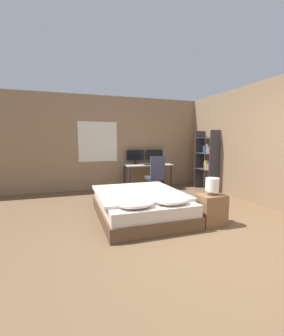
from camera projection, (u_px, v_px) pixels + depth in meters
name	position (u px, v px, depth m)	size (l,w,h in m)	color
ground_plane	(216.00, 245.00, 3.08)	(20.00, 20.00, 0.00)	brown
wall_back	(132.00, 143.00, 6.79)	(12.00, 0.08, 2.70)	#8E7051
wall_side_right	(257.00, 144.00, 5.01)	(0.06, 12.00, 2.70)	#8E7051
bed	(140.00, 205.00, 4.18)	(1.54, 1.98, 0.55)	brown
nightstand	(211.00, 210.00, 3.80)	(0.43, 0.35, 0.52)	brown
bedside_lamp	(212.00, 185.00, 3.75)	(0.22, 0.22, 0.28)	gray
desk	(148.00, 167.00, 6.61)	(1.36, 0.67, 0.74)	beige
monitor_left	(135.00, 156.00, 6.70)	(0.54, 0.16, 0.41)	black
monitor_right	(154.00, 155.00, 6.89)	(0.54, 0.16, 0.41)	black
keyboard	(150.00, 165.00, 6.39)	(0.35, 0.13, 0.02)	black
computer_mouse	(159.00, 164.00, 6.47)	(0.07, 0.05, 0.04)	black
office_chair	(156.00, 180.00, 5.94)	(0.52, 0.52, 1.02)	black
bookshelf	(208.00, 158.00, 6.39)	(0.32, 0.75, 1.71)	#333338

